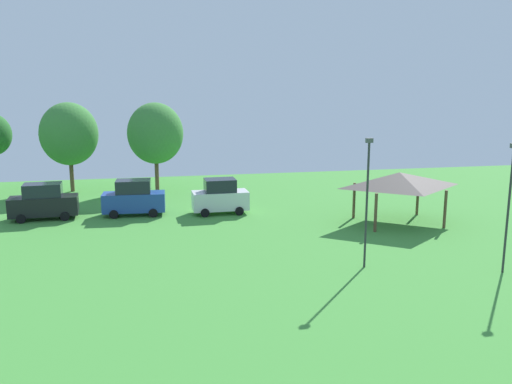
{
  "coord_description": "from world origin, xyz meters",
  "views": [
    {
      "loc": [
        -3.56,
        3.12,
        9.66
      ],
      "look_at": [
        -1.07,
        15.4,
        7.14
      ],
      "focal_mm": 38.0,
      "sensor_mm": 36.0,
      "label": 1
    }
  ],
  "objects_px": {
    "parked_car_leftmost": "(44,202)",
    "parked_car_second_from_left": "(134,198)",
    "park_pavilion": "(399,180)",
    "treeline_tree_2": "(69,134)",
    "light_post_0": "(367,197)",
    "parked_car_third_from_left": "(220,197)",
    "treeline_tree_3": "(155,133)",
    "light_post_1": "(509,202)"
  },
  "relations": [
    {
      "from": "treeline_tree_3",
      "to": "parked_car_third_from_left",
      "type": "bearing_deg",
      "value": -66.06
    },
    {
      "from": "parked_car_leftmost",
      "to": "parked_car_second_from_left",
      "type": "height_order",
      "value": "parked_car_second_from_left"
    },
    {
      "from": "park_pavilion",
      "to": "light_post_1",
      "type": "bearing_deg",
      "value": -85.74
    },
    {
      "from": "park_pavilion",
      "to": "treeline_tree_2",
      "type": "xyz_separation_m",
      "value": [
        -23.86,
        16.37,
        2.13
      ]
    },
    {
      "from": "parked_car_second_from_left",
      "to": "treeline_tree_3",
      "type": "distance_m",
      "value": 10.3
    },
    {
      "from": "parked_car_second_from_left",
      "to": "park_pavilion",
      "type": "relative_size",
      "value": 0.71
    },
    {
      "from": "parked_car_third_from_left",
      "to": "treeline_tree_3",
      "type": "relative_size",
      "value": 0.52
    },
    {
      "from": "parked_car_leftmost",
      "to": "treeline_tree_3",
      "type": "height_order",
      "value": "treeline_tree_3"
    },
    {
      "from": "light_post_1",
      "to": "treeline_tree_3",
      "type": "bearing_deg",
      "value": 123.42
    },
    {
      "from": "parked_car_third_from_left",
      "to": "treeline_tree_2",
      "type": "bearing_deg",
      "value": 136.07
    },
    {
      "from": "parked_car_third_from_left",
      "to": "light_post_1",
      "type": "height_order",
      "value": "light_post_1"
    },
    {
      "from": "parked_car_leftmost",
      "to": "treeline_tree_3",
      "type": "bearing_deg",
      "value": 45.37
    },
    {
      "from": "parked_car_second_from_left",
      "to": "parked_car_third_from_left",
      "type": "xyz_separation_m",
      "value": [
        6.35,
        -0.7,
        -0.01
      ]
    },
    {
      "from": "parked_car_second_from_left",
      "to": "light_post_1",
      "type": "height_order",
      "value": "light_post_1"
    },
    {
      "from": "parked_car_third_from_left",
      "to": "parked_car_leftmost",
      "type": "bearing_deg",
      "value": 175.36
    },
    {
      "from": "park_pavilion",
      "to": "treeline_tree_3",
      "type": "bearing_deg",
      "value": 136.78
    },
    {
      "from": "parked_car_third_from_left",
      "to": "light_post_1",
      "type": "xyz_separation_m",
      "value": [
        12.62,
        -15.85,
        2.49
      ]
    },
    {
      "from": "parked_car_third_from_left",
      "to": "park_pavilion",
      "type": "height_order",
      "value": "park_pavilion"
    },
    {
      "from": "light_post_0",
      "to": "park_pavilion",
      "type": "bearing_deg",
      "value": 54.62
    },
    {
      "from": "parked_car_second_from_left",
      "to": "light_post_0",
      "type": "height_order",
      "value": "light_post_0"
    },
    {
      "from": "parked_car_third_from_left",
      "to": "light_post_0",
      "type": "xyz_separation_m",
      "value": [
        5.89,
        -13.65,
        2.58
      ]
    },
    {
      "from": "parked_car_second_from_left",
      "to": "light_post_0",
      "type": "xyz_separation_m",
      "value": [
        12.24,
        -14.35,
        2.57
      ]
    },
    {
      "from": "parked_car_second_from_left",
      "to": "treeline_tree_2",
      "type": "distance_m",
      "value": 12.47
    },
    {
      "from": "parked_car_third_from_left",
      "to": "treeline_tree_2",
      "type": "relative_size",
      "value": 0.52
    },
    {
      "from": "parked_car_leftmost",
      "to": "parked_car_second_from_left",
      "type": "xyz_separation_m",
      "value": [
        6.35,
        -0.05,
        0.02
      ]
    },
    {
      "from": "treeline_tree_2",
      "to": "park_pavilion",
      "type": "bearing_deg",
      "value": -34.45
    },
    {
      "from": "parked_car_leftmost",
      "to": "park_pavilion",
      "type": "height_order",
      "value": "park_pavilion"
    },
    {
      "from": "park_pavilion",
      "to": "light_post_1",
      "type": "height_order",
      "value": "light_post_1"
    },
    {
      "from": "light_post_0",
      "to": "treeline_tree_2",
      "type": "height_order",
      "value": "treeline_tree_2"
    },
    {
      "from": "parked_car_second_from_left",
      "to": "light_post_0",
      "type": "relative_size",
      "value": 0.67
    },
    {
      "from": "parked_car_leftmost",
      "to": "treeline_tree_3",
      "type": "distance_m",
      "value": 13.03
    },
    {
      "from": "park_pavilion",
      "to": "treeline_tree_3",
      "type": "xyz_separation_m",
      "value": [
        -16.29,
        15.31,
        2.14
      ]
    },
    {
      "from": "light_post_0",
      "to": "parked_car_third_from_left",
      "type": "bearing_deg",
      "value": 113.33
    },
    {
      "from": "light_post_0",
      "to": "light_post_1",
      "type": "height_order",
      "value": "light_post_0"
    },
    {
      "from": "light_post_1",
      "to": "parked_car_second_from_left",
      "type": "bearing_deg",
      "value": 138.9
    },
    {
      "from": "park_pavilion",
      "to": "light_post_0",
      "type": "height_order",
      "value": "light_post_0"
    },
    {
      "from": "parked_car_leftmost",
      "to": "parked_car_third_from_left",
      "type": "bearing_deg",
      "value": -6.42
    },
    {
      "from": "parked_car_second_from_left",
      "to": "park_pavilion",
      "type": "bearing_deg",
      "value": -15.03
    },
    {
      "from": "light_post_0",
      "to": "treeline_tree_2",
      "type": "relative_size",
      "value": 0.86
    },
    {
      "from": "light_post_1",
      "to": "treeline_tree_3",
      "type": "relative_size",
      "value": 0.84
    },
    {
      "from": "parked_car_third_from_left",
      "to": "light_post_0",
      "type": "distance_m",
      "value": 15.09
    },
    {
      "from": "parked_car_leftmost",
      "to": "treeline_tree_2",
      "type": "xyz_separation_m",
      "value": [
        0.68,
        10.33,
        3.94
      ]
    }
  ]
}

